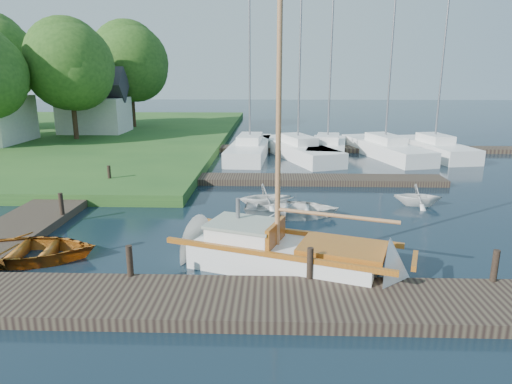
{
  "coord_description": "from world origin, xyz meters",
  "views": [
    {
      "loc": [
        0.51,
        -15.48,
        5.24
      ],
      "look_at": [
        0.0,
        0.0,
        1.2
      ],
      "focal_mm": 32.0,
      "sensor_mm": 36.0,
      "label": 1
    }
  ],
  "objects_px": {
    "mooring_post_4": "(61,204)",
    "tender_c": "(292,206)",
    "marina_boat_1": "(298,148)",
    "tree_3": "(70,65)",
    "dinghy": "(25,247)",
    "marina_boat_4": "(434,147)",
    "marina_boat_2": "(327,147)",
    "marina_boat_0": "(250,147)",
    "marina_boat_3": "(385,148)",
    "mooring_post_5": "(109,174)",
    "mooring_post_2": "(310,263)",
    "tree_7": "(130,62)",
    "sailboat": "(290,257)",
    "mooring_post_1": "(130,261)",
    "mooring_post_3": "(495,266)",
    "house_c": "(94,107)",
    "tender_d": "(418,194)"
  },
  "relations": [
    {
      "from": "marina_boat_2",
      "to": "marina_boat_3",
      "type": "bearing_deg",
      "value": -78.92
    },
    {
      "from": "tender_d",
      "to": "tree_3",
      "type": "bearing_deg",
      "value": 60.04
    },
    {
      "from": "marina_boat_1",
      "to": "tree_3",
      "type": "bearing_deg",
      "value": 53.94
    },
    {
      "from": "marina_boat_4",
      "to": "mooring_post_5",
      "type": "bearing_deg",
      "value": 107.04
    },
    {
      "from": "marina_boat_4",
      "to": "house_c",
      "type": "relative_size",
      "value": 1.87
    },
    {
      "from": "dinghy",
      "to": "tender_d",
      "type": "xyz_separation_m",
      "value": [
        13.06,
        6.07,
        0.09
      ]
    },
    {
      "from": "mooring_post_5",
      "to": "marina_boat_3",
      "type": "xyz_separation_m",
      "value": [
        14.91,
        9.13,
        -0.13
      ]
    },
    {
      "from": "mooring_post_5",
      "to": "marina_boat_2",
      "type": "xyz_separation_m",
      "value": [
        11.19,
        9.02,
        -0.11
      ]
    },
    {
      "from": "dinghy",
      "to": "tree_7",
      "type": "bearing_deg",
      "value": 4.31
    },
    {
      "from": "mooring_post_4",
      "to": "tender_c",
      "type": "bearing_deg",
      "value": 7.39
    },
    {
      "from": "mooring_post_3",
      "to": "marina_boat_0",
      "type": "height_order",
      "value": "marina_boat_0"
    },
    {
      "from": "mooring_post_4",
      "to": "marina_boat_0",
      "type": "bearing_deg",
      "value": 66.12
    },
    {
      "from": "mooring_post_2",
      "to": "mooring_post_3",
      "type": "height_order",
      "value": "same"
    },
    {
      "from": "mooring_post_3",
      "to": "tender_c",
      "type": "distance_m",
      "value": 7.68
    },
    {
      "from": "marina_boat_2",
      "to": "tree_7",
      "type": "bearing_deg",
      "value": 62.81
    },
    {
      "from": "marina_boat_2",
      "to": "mooring_post_4",
      "type": "bearing_deg",
      "value": 150.84
    },
    {
      "from": "mooring_post_5",
      "to": "house_c",
      "type": "distance_m",
      "value": 18.48
    },
    {
      "from": "tender_c",
      "to": "tender_d",
      "type": "distance_m",
      "value": 5.43
    },
    {
      "from": "mooring_post_5",
      "to": "marina_boat_2",
      "type": "bearing_deg",
      "value": 38.88
    },
    {
      "from": "mooring_post_2",
      "to": "marina_boat_4",
      "type": "height_order",
      "value": "marina_boat_4"
    },
    {
      "from": "mooring_post_2",
      "to": "tender_c",
      "type": "xyz_separation_m",
      "value": [
        -0.18,
        6.08,
        -0.33
      ]
    },
    {
      "from": "house_c",
      "to": "mooring_post_4",
      "type": "bearing_deg",
      "value": -72.35
    },
    {
      "from": "mooring_post_3",
      "to": "marina_boat_1",
      "type": "relative_size",
      "value": 0.08
    },
    {
      "from": "marina_boat_0",
      "to": "marina_boat_3",
      "type": "bearing_deg",
      "value": -84.56
    },
    {
      "from": "mooring_post_1",
      "to": "sailboat",
      "type": "distance_m",
      "value": 4.24
    },
    {
      "from": "sailboat",
      "to": "marina_boat_1",
      "type": "distance_m",
      "value": 17.43
    },
    {
      "from": "mooring_post_5",
      "to": "marina_boat_3",
      "type": "height_order",
      "value": "marina_boat_3"
    },
    {
      "from": "mooring_post_3",
      "to": "tree_3",
      "type": "relative_size",
      "value": 0.09
    },
    {
      "from": "mooring_post_3",
      "to": "marina_boat_2",
      "type": "bearing_deg",
      "value": 95.44
    },
    {
      "from": "mooring_post_2",
      "to": "tree_7",
      "type": "bearing_deg",
      "value": 113.5
    },
    {
      "from": "mooring_post_1",
      "to": "marina_boat_1",
      "type": "distance_m",
      "value": 19.33
    },
    {
      "from": "mooring_post_1",
      "to": "mooring_post_4",
      "type": "xyz_separation_m",
      "value": [
        -4.0,
        5.0,
        0.0
      ]
    },
    {
      "from": "mooring_post_1",
      "to": "sailboat",
      "type": "bearing_deg",
      "value": 16.73
    },
    {
      "from": "mooring_post_1",
      "to": "mooring_post_2",
      "type": "relative_size",
      "value": 1.0
    },
    {
      "from": "tender_d",
      "to": "house_c",
      "type": "relative_size",
      "value": 0.36
    },
    {
      "from": "dinghy",
      "to": "mooring_post_5",
      "type": "bearing_deg",
      "value": -3.07
    },
    {
      "from": "mooring_post_4",
      "to": "tender_c",
      "type": "relative_size",
      "value": 0.23
    },
    {
      "from": "mooring_post_5",
      "to": "dinghy",
      "type": "xyz_separation_m",
      "value": [
        0.46,
        -8.43,
        -0.29
      ]
    },
    {
      "from": "mooring_post_4",
      "to": "tree_3",
      "type": "xyz_separation_m",
      "value": [
        -7.0,
        18.05,
        5.11
      ]
    },
    {
      "from": "dinghy",
      "to": "marina_boat_4",
      "type": "relative_size",
      "value": 0.4
    },
    {
      "from": "mooring_post_1",
      "to": "marina_boat_1",
      "type": "height_order",
      "value": "marina_boat_1"
    },
    {
      "from": "mooring_post_1",
      "to": "mooring_post_2",
      "type": "distance_m",
      "value": 4.5
    },
    {
      "from": "mooring_post_2",
      "to": "dinghy",
      "type": "distance_m",
      "value": 8.2
    },
    {
      "from": "sailboat",
      "to": "marina_boat_2",
      "type": "bearing_deg",
      "value": 99.34
    },
    {
      "from": "house_c",
      "to": "marina_boat_1",
      "type": "bearing_deg",
      "value": -27.32
    },
    {
      "from": "marina_boat_2",
      "to": "house_c",
      "type": "height_order",
      "value": "marina_boat_2"
    },
    {
      "from": "marina_boat_2",
      "to": "tree_3",
      "type": "bearing_deg",
      "value": 86.94
    },
    {
      "from": "mooring_post_1",
      "to": "marina_boat_0",
      "type": "bearing_deg",
      "value": 83.52
    },
    {
      "from": "mooring_post_1",
      "to": "marina_boat_3",
      "type": "height_order",
      "value": "marina_boat_3"
    },
    {
      "from": "marina_boat_1",
      "to": "marina_boat_2",
      "type": "height_order",
      "value": "marina_boat_2"
    }
  ]
}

